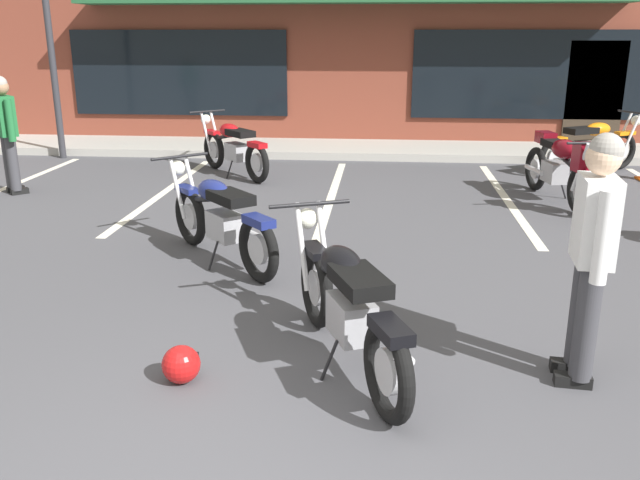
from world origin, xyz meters
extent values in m
plane|color=#47474C|center=(0.00, 3.49, 0.00)|extent=(80.00, 80.00, 0.00)
cube|color=#A8A59E|center=(0.00, 10.74, 0.07)|extent=(22.00, 1.80, 0.14)
cube|color=brown|center=(0.00, 14.40, 1.82)|extent=(17.49, 5.67, 3.63)
cube|color=black|center=(-3.50, 11.52, 1.45)|extent=(4.48, 0.06, 1.70)
cube|color=black|center=(3.50, 11.52, 1.45)|extent=(4.48, 0.06, 1.70)
cube|color=#33281E|center=(4.81, 11.52, 1.05)|extent=(1.10, 0.06, 2.10)
cube|color=#235933|center=(0.00, 11.11, 2.83)|extent=(10.49, 0.90, 0.12)
cube|color=silver|center=(-4.95, 7.14, 0.00)|extent=(0.12, 4.80, 0.01)
cube|color=silver|center=(-2.47, 7.14, 0.00)|extent=(0.12, 4.80, 0.01)
cube|color=silver|center=(0.00, 7.14, 0.00)|extent=(0.12, 4.80, 0.01)
cube|color=silver|center=(2.47, 7.14, 0.00)|extent=(0.12, 4.80, 0.01)
torus|color=black|center=(0.79, 1.30, 0.32)|extent=(0.34, 0.63, 0.64)
cylinder|color=#B7B7BC|center=(0.79, 1.30, 0.32)|extent=(0.17, 0.29, 0.29)
torus|color=black|center=(0.23, 2.62, 0.32)|extent=(0.34, 0.63, 0.64)
cylinder|color=#B7B7BC|center=(0.23, 2.62, 0.32)|extent=(0.17, 0.29, 0.29)
cylinder|color=silver|center=(0.11, 2.68, 0.64)|extent=(0.17, 0.32, 0.66)
cylinder|color=silver|center=(0.27, 2.75, 0.64)|extent=(0.17, 0.32, 0.66)
cylinder|color=black|center=(0.16, 2.79, 0.96)|extent=(0.62, 0.29, 0.03)
sphere|color=silver|center=(0.13, 2.86, 0.82)|extent=(0.22, 0.22, 0.17)
cube|color=black|center=(0.21, 2.66, 0.62)|extent=(0.27, 0.39, 0.06)
cube|color=#9E9EA3|center=(0.54, 1.89, 0.40)|extent=(0.38, 0.46, 0.28)
cylinder|color=silver|center=(0.81, 1.60, 0.36)|extent=(0.28, 0.53, 0.07)
cylinder|color=black|center=(0.46, 2.07, 0.64)|extent=(0.42, 0.89, 0.26)
ellipsoid|color=black|center=(0.45, 2.09, 0.72)|extent=(0.43, 0.54, 0.22)
cube|color=black|center=(0.59, 1.76, 0.72)|extent=(0.46, 0.59, 0.10)
cube|color=black|center=(0.79, 1.28, 0.60)|extent=(0.29, 0.39, 0.08)
cylinder|color=black|center=(0.40, 1.75, 0.14)|extent=(0.13, 0.07, 0.29)
torus|color=black|center=(-0.41, 3.55, 0.32)|extent=(0.50, 0.55, 0.64)
cylinder|color=#B7B7BC|center=(-0.41, 3.55, 0.32)|extent=(0.24, 0.26, 0.29)
torus|color=black|center=(-1.37, 4.63, 0.32)|extent=(0.50, 0.55, 0.64)
cylinder|color=#B7B7BC|center=(-1.37, 4.63, 0.32)|extent=(0.24, 0.26, 0.29)
cylinder|color=silver|center=(-1.50, 4.64, 0.64)|extent=(0.25, 0.27, 0.66)
cylinder|color=silver|center=(-1.36, 4.76, 0.64)|extent=(0.25, 0.27, 0.66)
cylinder|color=black|center=(-1.48, 4.76, 0.96)|extent=(0.52, 0.46, 0.03)
sphere|color=silver|center=(-1.54, 4.82, 0.82)|extent=(0.24, 0.24, 0.17)
cube|color=navy|center=(-1.39, 4.66, 0.62)|extent=(0.34, 0.36, 0.06)
cube|color=#9E9EA3|center=(-0.84, 4.03, 0.40)|extent=(0.44, 0.46, 0.28)
cylinder|color=silver|center=(-0.49, 3.84, 0.36)|extent=(0.42, 0.46, 0.07)
cylinder|color=black|center=(-0.97, 4.18, 0.64)|extent=(0.67, 0.75, 0.26)
ellipsoid|color=navy|center=(-0.98, 4.19, 0.72)|extent=(0.51, 0.53, 0.22)
cube|color=black|center=(-0.74, 3.92, 0.72)|extent=(0.55, 0.58, 0.10)
cube|color=navy|center=(-0.40, 3.53, 0.60)|extent=(0.36, 0.38, 0.08)
cylinder|color=black|center=(-0.92, 3.85, 0.14)|extent=(0.12, 0.11, 0.29)
torus|color=black|center=(3.50, 8.78, 0.32)|extent=(0.61, 0.40, 0.64)
cylinder|color=#B7B7BC|center=(3.50, 8.78, 0.32)|extent=(0.28, 0.19, 0.29)
torus|color=black|center=(4.75, 9.48, 0.32)|extent=(0.61, 0.40, 0.64)
cylinder|color=#B7B7BC|center=(4.75, 9.48, 0.32)|extent=(0.28, 0.19, 0.29)
cylinder|color=silver|center=(4.80, 9.61, 0.64)|extent=(0.31, 0.20, 0.66)
cylinder|color=silver|center=(4.88, 9.45, 0.64)|extent=(0.31, 0.20, 0.66)
cylinder|color=black|center=(4.91, 9.57, 0.96)|extent=(0.35, 0.59, 0.03)
sphere|color=silver|center=(4.98, 9.61, 0.82)|extent=(0.23, 0.23, 0.17)
cube|color=orange|center=(4.79, 9.50, 0.62)|extent=(0.38, 0.30, 0.06)
cube|color=#9E9EA3|center=(4.05, 9.09, 0.40)|extent=(0.47, 0.40, 0.28)
cylinder|color=silver|center=(3.80, 8.79, 0.36)|extent=(0.51, 0.33, 0.07)
cylinder|color=black|center=(4.23, 9.19, 0.64)|extent=(0.85, 0.51, 0.26)
ellipsoid|color=orange|center=(4.25, 9.20, 0.72)|extent=(0.55, 0.46, 0.22)
cube|color=black|center=(3.93, 9.02, 0.72)|extent=(0.59, 0.50, 0.10)
cube|color=orange|center=(3.48, 8.77, 0.60)|extent=(0.39, 0.32, 0.08)
cylinder|color=black|center=(3.91, 9.21, 0.14)|extent=(0.09, 0.13, 0.29)
torus|color=black|center=(2.98, 7.74, 0.32)|extent=(0.22, 0.65, 0.64)
cylinder|color=#B7B7BC|center=(2.98, 7.74, 0.32)|extent=(0.11, 0.29, 0.29)
torus|color=black|center=(3.24, 6.33, 0.32)|extent=(0.22, 0.65, 0.64)
cylinder|color=#B7B7BC|center=(3.24, 6.33, 0.32)|extent=(0.11, 0.29, 0.29)
cylinder|color=silver|center=(3.35, 6.24, 0.64)|extent=(0.10, 0.33, 0.66)
cylinder|color=silver|center=(3.17, 6.21, 0.64)|extent=(0.10, 0.33, 0.66)
cylinder|color=black|center=(3.28, 6.15, 0.96)|extent=(0.65, 0.15, 0.03)
sphere|color=silver|center=(3.29, 6.07, 0.82)|extent=(0.20, 0.20, 0.17)
cube|color=maroon|center=(3.25, 6.29, 0.62)|extent=(0.20, 0.38, 0.06)
cube|color=#9E9EA3|center=(3.10, 7.11, 0.40)|extent=(0.31, 0.44, 0.28)
cylinder|color=silver|center=(2.89, 7.45, 0.36)|extent=(0.17, 0.55, 0.07)
cylinder|color=black|center=(3.13, 6.92, 0.64)|extent=(0.23, 0.94, 0.26)
ellipsoid|color=maroon|center=(3.14, 6.88, 0.76)|extent=(0.39, 0.57, 0.26)
cube|color=maroon|center=(3.25, 6.28, 0.76)|extent=(0.32, 0.29, 0.36)
cube|color=black|center=(3.08, 7.21, 0.78)|extent=(0.31, 0.44, 0.10)
cube|color=maroon|center=(3.02, 7.51, 0.82)|extent=(0.26, 0.35, 0.16)
cylinder|color=black|center=(3.26, 7.21, 0.14)|extent=(0.14, 0.05, 0.29)
torus|color=black|center=(-1.22, 7.83, 0.32)|extent=(0.50, 0.55, 0.64)
cylinder|color=#B7B7BC|center=(-1.22, 7.83, 0.32)|extent=(0.23, 0.26, 0.29)
torus|color=black|center=(-2.17, 8.92, 0.32)|extent=(0.50, 0.55, 0.64)
cylinder|color=#B7B7BC|center=(-2.17, 8.92, 0.32)|extent=(0.23, 0.26, 0.29)
cylinder|color=silver|center=(-2.30, 8.93, 0.64)|extent=(0.25, 0.27, 0.66)
cylinder|color=silver|center=(-2.17, 9.05, 0.64)|extent=(0.25, 0.27, 0.66)
cylinder|color=black|center=(-2.29, 9.05, 0.96)|extent=(0.52, 0.46, 0.03)
sphere|color=silver|center=(-2.34, 9.11, 0.82)|extent=(0.24, 0.24, 0.17)
cube|color=#B70F14|center=(-2.20, 8.95, 0.62)|extent=(0.34, 0.36, 0.06)
cube|color=#9E9EA3|center=(-1.64, 8.31, 0.40)|extent=(0.44, 0.46, 0.28)
cylinder|color=silver|center=(-1.29, 8.13, 0.36)|extent=(0.41, 0.46, 0.07)
cylinder|color=black|center=(-1.77, 8.46, 0.64)|extent=(0.67, 0.75, 0.26)
ellipsoid|color=#B70F14|center=(-1.79, 8.48, 0.72)|extent=(0.51, 0.53, 0.22)
cube|color=black|center=(-1.55, 8.21, 0.72)|extent=(0.55, 0.58, 0.10)
cube|color=#B70F14|center=(-1.21, 7.82, 0.60)|extent=(0.36, 0.38, 0.08)
cylinder|color=black|center=(-1.73, 8.14, 0.14)|extent=(0.12, 0.11, 0.29)
cube|color=black|center=(2.02, 1.81, 0.04)|extent=(0.25, 0.12, 0.08)
cube|color=black|center=(2.04, 2.01, 0.04)|extent=(0.25, 0.12, 0.08)
cylinder|color=#38383D|center=(2.06, 1.81, 0.46)|extent=(0.16, 0.16, 0.80)
cylinder|color=#38383D|center=(2.08, 2.01, 0.46)|extent=(0.16, 0.16, 0.80)
cube|color=silver|center=(2.07, 1.91, 1.12)|extent=(0.26, 0.40, 0.56)
cylinder|color=silver|center=(2.05, 1.66, 1.08)|extent=(0.11, 0.11, 0.58)
cylinder|color=silver|center=(2.10, 2.16, 1.08)|extent=(0.11, 0.11, 0.58)
sphere|color=beige|center=(2.07, 1.91, 1.52)|extent=(0.24, 0.24, 0.22)
sphere|color=gray|center=(2.08, 1.91, 1.57)|extent=(0.23, 0.23, 0.21)
cube|color=black|center=(-4.67, 6.91, 0.04)|extent=(0.24, 0.24, 0.08)
cube|color=black|center=(-4.53, 6.77, 0.04)|extent=(0.24, 0.24, 0.08)
cylinder|color=#38383D|center=(-4.70, 6.88, 0.46)|extent=(0.21, 0.21, 0.80)
cylinder|color=#38383D|center=(-4.56, 6.74, 0.46)|extent=(0.21, 0.21, 0.80)
cube|color=#1E6633|center=(-4.63, 6.81, 1.12)|extent=(0.42, 0.43, 0.56)
cylinder|color=#1E6633|center=(-4.80, 6.99, 1.08)|extent=(0.14, 0.14, 0.58)
cylinder|color=#1E6633|center=(-4.45, 6.63, 1.08)|extent=(0.14, 0.14, 0.58)
sphere|color=#A07556|center=(-4.63, 6.81, 1.52)|extent=(0.31, 0.31, 0.22)
sphere|color=#B71414|center=(-0.59, 1.62, 0.13)|extent=(0.26, 0.26, 0.26)
cube|color=black|center=(-0.59, 1.72, 0.12)|extent=(0.18, 0.03, 0.09)
cylinder|color=#2D2D33|center=(-5.24, 9.64, 2.39)|extent=(0.12, 0.12, 4.78)
camera|label=1|loc=(0.72, -2.33, 2.26)|focal=37.78mm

